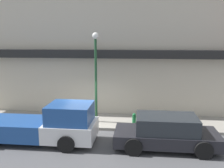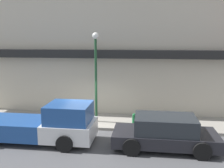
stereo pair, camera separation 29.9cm
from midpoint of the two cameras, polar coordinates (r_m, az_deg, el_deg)
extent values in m
plane|color=#4C4C4F|center=(13.69, -4.33, -10.43)|extent=(80.00, 80.00, 0.00)
cube|color=gray|center=(14.91, -3.26, -8.37)|extent=(36.00, 2.70, 0.15)
cube|color=#BCB29E|center=(16.96, -1.60, 12.81)|extent=(19.80, 3.00, 11.19)
cube|color=black|center=(15.20, -2.66, 6.89)|extent=(18.22, 0.60, 0.50)
cube|color=silver|center=(11.98, -8.91, -10.30)|extent=(2.31, 1.94, 0.80)
cube|color=#1E478C|center=(11.72, -9.02, -6.51)|extent=(1.96, 1.78, 0.85)
cube|color=#1E478C|center=(13.07, -21.28, -9.14)|extent=(3.46, 1.94, 0.80)
cylinder|color=black|center=(12.93, -7.40, -9.97)|extent=(0.75, 0.22, 0.75)
cylinder|color=black|center=(11.21, -10.01, -13.29)|extent=(0.75, 0.22, 0.75)
cylinder|color=black|center=(14.25, -21.60, -8.70)|extent=(0.75, 0.22, 0.75)
cube|color=black|center=(11.63, 12.67, -11.85)|extent=(4.58, 1.90, 0.54)
cube|color=#23282D|center=(11.41, 12.80, -8.92)|extent=(2.66, 1.71, 0.71)
cylinder|color=black|center=(12.76, 18.76, -10.73)|extent=(0.75, 0.22, 0.75)
cylinder|color=black|center=(11.04, 20.67, -14.19)|extent=(0.75, 0.22, 0.75)
cylinder|color=black|center=(12.51, 5.67, -10.64)|extent=(0.75, 0.22, 0.75)
cylinder|color=black|center=(10.76, 5.30, -14.20)|extent=(0.75, 0.22, 0.75)
cylinder|color=#196633|center=(14.03, 5.67, -8.27)|extent=(0.21, 0.21, 0.47)
sphere|color=#196633|center=(13.94, 5.69, -7.10)|extent=(0.20, 0.20, 0.20)
cylinder|color=#1E4728|center=(13.99, -3.07, 0.60)|extent=(0.14, 0.14, 4.68)
sphere|color=silver|center=(13.80, -3.17, 10.97)|extent=(0.36, 0.36, 0.36)
camera|label=1|loc=(0.15, -89.38, 0.11)|focal=40.00mm
camera|label=2|loc=(0.15, 90.62, -0.11)|focal=40.00mm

